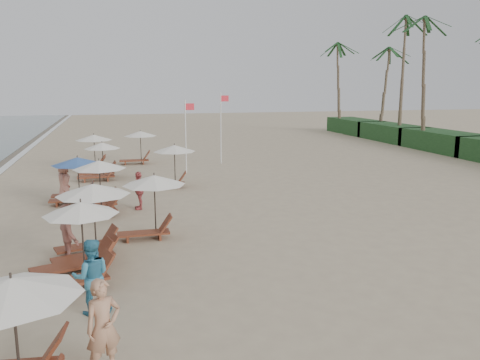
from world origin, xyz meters
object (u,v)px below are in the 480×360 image
object	(u,v)px
inland_station_2	(138,144)
beachgoer_near	(103,327)
beachgoer_mid_a	(91,277)
beachgoer_mid_b	(69,232)
lounger_station_3	(94,190)
flag_pole_near	(186,133)
beachgoer_far_a	(139,190)
lounger_station_4	(74,178)
lounger_station_1	(72,249)
lounger_station_2	(88,220)
beachgoer_far_b	(64,182)
inland_station_1	(172,160)
lounger_station_5	(98,163)
inland_station_0	(150,198)
lounger_station_0	(0,346)
lounger_station_6	(91,151)

from	to	relation	value
inland_station_2	beachgoer_near	xyz separation A→B (m)	(-2.02, -25.33, -0.43)
beachgoer_mid_a	beachgoer_mid_b	xyz separation A→B (m)	(-0.79, 3.96, -0.03)
lounger_station_3	flag_pole_near	size ratio (longest dim) A/B	0.60
beachgoer_mid_a	beachgoer_far_a	bearing A→B (deg)	-102.18
lounger_station_4	lounger_station_1	bearing A→B (deg)	-86.70
beachgoer_near	beachgoer_mid_a	size ratio (longest dim) A/B	1.02
lounger_station_2	beachgoer_far_b	world-z (taller)	lounger_station_2
inland_station_1	beachgoer_near	size ratio (longest dim) A/B	1.39
flag_pole_near	lounger_station_5	bearing A→B (deg)	-171.98
inland_station_0	lounger_station_0	bearing A→B (deg)	-109.89
lounger_station_4	lounger_station_2	bearing A→B (deg)	-83.32
inland_station_1	lounger_station_1	bearing A→B (deg)	-109.05
beachgoer_far_b	lounger_station_4	bearing A→B (deg)	-103.99
lounger_station_5	flag_pole_near	distance (m)	5.49
lounger_station_5	beachgoer_far_b	xyz separation A→B (m)	(-1.41, -5.36, -0.02)
beachgoer_mid_a	beachgoer_mid_b	distance (m)	4.04
beachgoer_mid_a	beachgoer_far_a	distance (m)	9.98
beachgoer_mid_b	lounger_station_3	bearing A→B (deg)	-30.61
lounger_station_0	flag_pole_near	distance (m)	22.30
inland_station_2	beachgoer_mid_a	bearing A→B (deg)	-95.85
lounger_station_2	beachgoer_mid_a	distance (m)	3.95
beachgoer_mid_b	beachgoer_far_b	size ratio (longest dim) A/B	0.95
lounger_station_2	beachgoer_mid_a	world-z (taller)	lounger_station_2
beachgoer_far_b	flag_pole_near	xyz separation A→B (m)	(6.64, 6.09, 1.53)
inland_station_2	beachgoer_near	distance (m)	25.41
beachgoer_near	beachgoer_mid_b	distance (m)	6.70
lounger_station_1	beachgoer_mid_a	distance (m)	2.09
lounger_station_2	flag_pole_near	bearing A→B (deg)	69.79
lounger_station_5	inland_station_1	distance (m)	5.04
lounger_station_0	lounger_station_6	xyz separation A→B (m)	(0.66, 24.16, 0.08)
lounger_station_0	flag_pole_near	xyz separation A→B (m)	(6.37, 21.33, 1.38)
beachgoer_mid_a	beachgoer_mid_b	size ratio (longest dim) A/B	1.03
inland_station_2	beachgoer_far_a	xyz separation A→B (m)	(-0.66, -12.84, -0.53)
lounger_station_5	inland_station_0	xyz separation A→B (m)	(2.04, -11.78, 0.49)
beachgoer_far_b	flag_pole_near	world-z (taller)	flag_pole_near
beachgoer_near	lounger_station_1	bearing A→B (deg)	78.44
beachgoer_mid_a	beachgoer_far_b	xyz separation A→B (m)	(-1.62, 12.07, 0.02)
beachgoer_far_a	flag_pole_near	size ratio (longest dim) A/B	0.38
lounger_station_0	lounger_station_4	size ratio (longest dim) A/B	1.07
beachgoer_mid_a	lounger_station_1	bearing A→B (deg)	-76.59
lounger_station_6	flag_pole_near	size ratio (longest dim) A/B	0.58
lounger_station_1	beachgoer_mid_b	bearing A→B (deg)	96.31
lounger_station_0	beachgoer_mid_b	distance (m)	7.15
lounger_station_6	lounger_station_0	bearing A→B (deg)	-91.57
lounger_station_4	beachgoer_near	size ratio (longest dim) A/B	1.36
lounger_station_0	beachgoer_far_b	world-z (taller)	lounger_station_0
lounger_station_5	inland_station_2	world-z (taller)	inland_station_2
lounger_station_0	inland_station_2	distance (m)	26.10
lounger_station_2	lounger_station_4	bearing A→B (deg)	96.68
beachgoer_far_a	flag_pole_near	distance (m)	9.12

